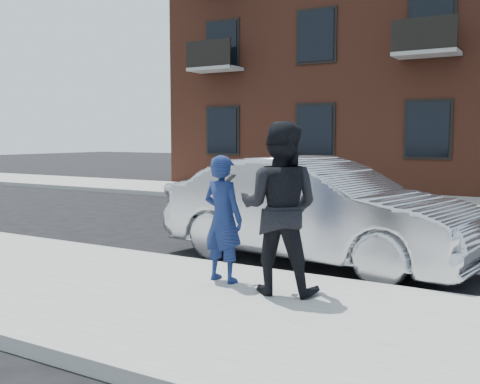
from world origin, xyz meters
The scene contains 8 objects.
ground centered at (0.00, 0.00, 0.00)m, with size 100.00×100.00×0.00m, color black.
near_sidewalk centered at (0.00, -0.25, 0.07)m, with size 50.00×3.50×0.15m, color gray.
near_curb centered at (0.00, 1.55, 0.07)m, with size 50.00×0.10×0.15m, color #999691.
far_sidewalk centered at (0.00, 11.25, 0.07)m, with size 50.00×3.50×0.15m, color gray.
far_curb centered at (0.00, 9.45, 0.07)m, with size 50.00×0.10×0.15m, color #999691.
silver_sedan centered at (0.66, 2.82, 0.82)m, with size 1.74×5.00×1.65m, color #B7BABF.
man_hoodie centered at (0.30, 0.69, 0.95)m, with size 0.63×0.52×1.59m.
man_peacoat centered at (1.15, 0.59, 1.15)m, with size 1.11×0.95×1.99m.
Camera 1 is at (4.04, -5.19, 1.97)m, focal length 42.00 mm.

